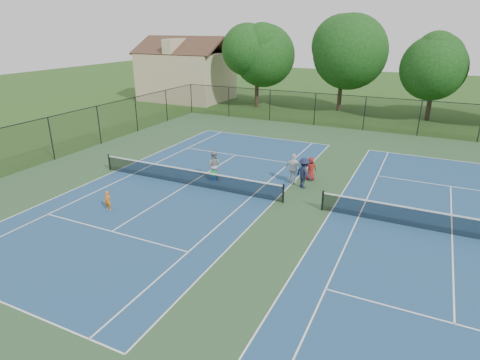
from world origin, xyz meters
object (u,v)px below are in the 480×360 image
at_px(ball_hopper, 214,173).
at_px(ball_crate, 214,178).
at_px(bystander_a, 294,169).
at_px(instructor, 214,165).
at_px(child_player, 108,201).
at_px(bystander_b, 304,173).
at_px(bystander_c, 311,169).
at_px(tree_back_c, 436,63).
at_px(clapboard_house, 187,74).
at_px(tree_back_b, 344,48).
at_px(tree_back_a, 257,52).

bearing_deg(ball_hopper, ball_crate, 0.00).
bearing_deg(bystander_a, instructor, 14.04).
xyz_separation_m(child_player, bystander_a, (7.23, 7.67, 0.39)).
relative_size(child_player, bystander_b, 0.58).
distance_m(child_player, bystander_c, 11.76).
distance_m(tree_back_c, clapboard_house, 28.10).
distance_m(bystander_a, ball_hopper, 4.77).
bearing_deg(ball_crate, child_player, -114.56).
height_order(child_player, bystander_c, bystander_c).
bearing_deg(bystander_c, tree_back_c, -120.62).
relative_size(bystander_b, ball_crate, 5.00).
bearing_deg(ball_crate, tree_back_b, 85.42).
height_order(bystander_c, ball_crate, bystander_c).
height_order(tree_back_a, bystander_b, tree_back_a).
height_order(tree_back_a, bystander_c, tree_back_a).
bearing_deg(child_player, clapboard_house, 117.35).
bearing_deg(ball_hopper, bystander_b, 12.68).
relative_size(child_player, ball_crate, 2.89).
relative_size(clapboard_house, instructor, 6.10).
xyz_separation_m(bystander_b, bystander_c, (0.01, 1.37, -0.17)).
relative_size(bystander_b, bystander_c, 1.24).
relative_size(tree_back_c, bystander_b, 4.68).
height_order(tree_back_a, bystander_a, tree_back_a).
xyz_separation_m(bystander_c, ball_hopper, (-5.25, -2.55, -0.25)).
bearing_deg(ball_hopper, bystander_a, 19.98).
xyz_separation_m(child_player, bystander_c, (8.01, 8.60, 0.20)).
xyz_separation_m(clapboard_house, bystander_a, (21.49, -22.02, -2.19)).
relative_size(clapboard_house, ball_crate, 30.14).
relative_size(tree_back_b, instructor, 5.66).
xyz_separation_m(clapboard_house, ball_crate, (17.03, -23.65, -2.95)).
relative_size(tree_back_a, ball_hopper, 25.30).
bearing_deg(bystander_c, tree_back_b, -97.01).
distance_m(tree_back_c, instructor, 26.39).
distance_m(clapboard_house, ball_hopper, 29.26).
xyz_separation_m(clapboard_house, child_player, (14.26, -29.69, -2.57)).
bearing_deg(tree_back_b, clapboard_house, -176.99).
bearing_deg(child_player, bystander_a, 48.38).
bearing_deg(tree_back_b, instructor, -94.80).
height_order(bystander_a, bystander_c, bystander_a).
bearing_deg(tree_back_b, bystander_c, -81.56).
relative_size(bystander_a, ball_hopper, 5.00).
relative_size(tree_back_b, ball_hopper, 27.72).
bearing_deg(tree_back_c, bystander_b, -104.32).
relative_size(tree_back_c, ball_hopper, 23.21).
bearing_deg(bystander_c, instructor, 8.93).
distance_m(clapboard_house, ball_crate, 29.29).
bearing_deg(bystander_a, tree_back_c, -110.55).
height_order(tree_back_b, bystander_b, tree_back_b).
bearing_deg(tree_back_c, instructor, -115.19).
height_order(tree_back_c, clapboard_house, tree_back_c).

